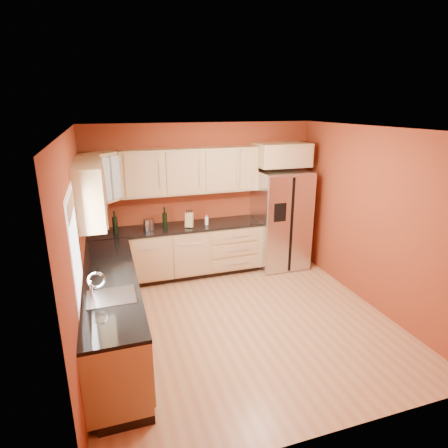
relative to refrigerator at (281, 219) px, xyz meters
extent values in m
plane|color=#AE6B43|center=(-1.35, -1.62, -0.89)|extent=(4.00, 4.00, 0.00)
plane|color=white|center=(-1.35, -1.62, 1.71)|extent=(4.00, 4.00, 0.00)
cube|color=maroon|center=(-1.35, 0.38, 0.41)|extent=(4.00, 0.04, 2.60)
cube|color=maroon|center=(-1.35, -3.62, 0.41)|extent=(4.00, 0.04, 2.60)
cube|color=maroon|center=(-3.35, -1.62, 0.41)|extent=(0.04, 4.00, 2.60)
cube|color=maroon|center=(0.65, -1.62, 0.41)|extent=(0.04, 4.00, 2.60)
cube|color=tan|center=(-1.90, 0.07, -0.45)|extent=(2.90, 0.60, 0.88)
cube|color=tan|center=(-3.05, -1.62, -0.45)|extent=(0.60, 2.80, 0.88)
cube|color=black|center=(-1.90, 0.06, 0.01)|extent=(2.90, 0.62, 0.04)
cube|color=black|center=(-3.04, -1.62, 0.01)|extent=(0.62, 2.80, 0.04)
cube|color=tan|center=(-1.60, 0.21, 0.94)|extent=(2.30, 0.33, 0.75)
cube|color=tan|center=(-3.19, -0.90, 0.94)|extent=(0.33, 1.35, 0.75)
cube|color=tan|center=(-3.02, 0.04, 0.94)|extent=(0.67, 0.67, 0.75)
cube|color=tan|center=(0.00, 0.07, 1.16)|extent=(0.92, 0.60, 0.40)
cube|color=#A9A9AD|center=(0.00, 0.00, 0.00)|extent=(0.90, 0.75, 1.78)
cube|color=white|center=(-3.33, -2.12, 0.66)|extent=(0.03, 0.90, 1.00)
cylinder|color=#A9A9AD|center=(-2.34, 0.06, 0.12)|extent=(0.14, 0.14, 0.18)
cylinder|color=#A9A9AD|center=(-2.40, 0.01, 0.12)|extent=(0.12, 0.12, 0.19)
cube|color=tan|center=(-1.70, -0.01, 0.15)|extent=(0.16, 0.15, 0.25)
cylinder|color=white|center=(-1.39, 0.02, 0.11)|extent=(0.07, 0.07, 0.17)
camera|label=1|loc=(-3.00, -5.88, 1.97)|focal=30.00mm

